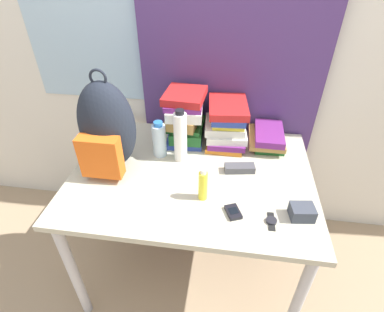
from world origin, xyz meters
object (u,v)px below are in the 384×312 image
at_px(book_stack_center, 227,124).
at_px(water_bottle, 159,140).
at_px(book_stack_left, 185,117).
at_px(cell_phone, 233,212).
at_px(sunglasses_case, 240,168).
at_px(wristwatch, 271,221).
at_px(camera_pouch, 302,212).
at_px(book_stack_right, 268,138).
at_px(sunscreen_bottle, 203,185).
at_px(backpack, 107,129).
at_px(sports_bottle, 180,137).

xyz_separation_m(book_stack_center, water_bottle, (-0.34, -0.17, -0.02)).
bearing_deg(water_bottle, book_stack_left, 56.62).
distance_m(book_stack_left, cell_phone, 0.64).
height_order(sunglasses_case, wristwatch, sunglasses_case).
xyz_separation_m(sunglasses_case, wristwatch, (0.14, -0.32, -0.01)).
height_order(book_stack_left, camera_pouch, book_stack_left).
height_order(book_stack_right, water_bottle, water_bottle).
xyz_separation_m(book_stack_left, camera_pouch, (0.58, -0.53, -0.12)).
relative_size(sunscreen_bottle, camera_pouch, 1.55).
xyz_separation_m(backpack, cell_phone, (0.63, -0.25, -0.21)).
bearing_deg(book_stack_left, wristwatch, -51.65).
xyz_separation_m(sunglasses_case, camera_pouch, (0.26, -0.27, 0.01)).
distance_m(book_stack_left, camera_pouch, 0.79).
distance_m(book_stack_left, sports_bottle, 0.19).
distance_m(cell_phone, wristwatch, 0.16).
bearing_deg(book_stack_right, sunglasses_case, -119.95).
relative_size(backpack, cell_phone, 5.25).
bearing_deg(water_bottle, camera_pouch, -27.32).
distance_m(backpack, camera_pouch, 0.96).
distance_m(book_stack_left, book_stack_right, 0.48).
bearing_deg(book_stack_left, sunglasses_case, -38.85).
bearing_deg(cell_phone, sunglasses_case, 85.77).
bearing_deg(water_bottle, book_stack_center, 26.11).
bearing_deg(book_stack_center, backpack, -152.16).
bearing_deg(camera_pouch, book_stack_center, 123.38).
xyz_separation_m(backpack, wristwatch, (0.79, -0.27, -0.21)).
bearing_deg(backpack, book_stack_center, 27.84).
height_order(sports_bottle, sunglasses_case, sports_bottle).
xyz_separation_m(book_stack_left, sports_bottle, (0.01, -0.19, -0.01)).
xyz_separation_m(backpack, sunglasses_case, (0.65, 0.04, -0.20)).
bearing_deg(book_stack_left, book_stack_center, -0.52).
height_order(backpack, book_stack_center, backpack).
height_order(sports_bottle, camera_pouch, sports_bottle).
xyz_separation_m(book_stack_left, sunglasses_case, (0.32, -0.25, -0.13)).
height_order(book_stack_right, cell_phone, book_stack_right).
height_order(water_bottle, sunscreen_bottle, water_bottle).
height_order(cell_phone, sunglasses_case, sunglasses_case).
height_order(sports_bottle, wristwatch, sports_bottle).
height_order(backpack, cell_phone, backpack).
xyz_separation_m(cell_phone, wristwatch, (0.16, -0.02, -0.00)).
distance_m(book_stack_center, cell_phone, 0.56).
bearing_deg(wristwatch, backpack, 160.78).
relative_size(book_stack_center, camera_pouch, 2.73).
relative_size(book_stack_center, wristwatch, 2.93).
relative_size(book_stack_center, cell_phone, 3.01).
height_order(sports_bottle, sunscreen_bottle, sports_bottle).
height_order(water_bottle, cell_phone, water_bottle).
relative_size(water_bottle, sunglasses_case, 1.29).
relative_size(water_bottle, wristwatch, 2.03).
bearing_deg(book_stack_center, camera_pouch, -56.62).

